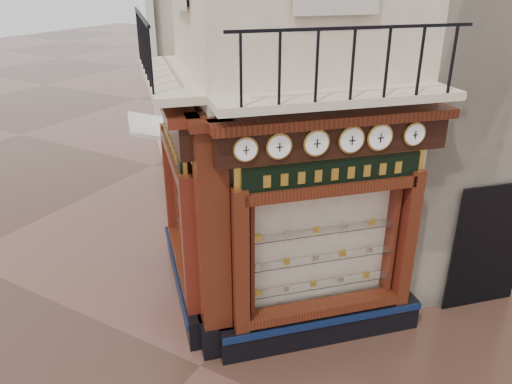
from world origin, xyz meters
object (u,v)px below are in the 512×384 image
Objects in this scene: corner_pilaster at (213,247)px; clock_f at (414,134)px; clock_e at (380,137)px; clock_a at (246,149)px; signboard_right at (333,173)px; signboard_left at (174,141)px; clock_b at (279,146)px; clock_d at (351,140)px; awning at (162,231)px; clock_c at (316,143)px.

clock_f is at bearing -8.27° from corner_pilaster.
clock_a is at bearing -180.00° from clock_e.
signboard_right is (1.46, 1.01, 1.15)m from corner_pilaster.
clock_e reaches higher than signboard_right.
corner_pilaster is 3.41m from clock_f.
clock_e is 3.51m from signboard_left.
clock_e is at bearing -128.89° from signboard_left.
corner_pilaster is 10.68× the size of clock_b.
clock_d is 0.23× the size of awning.
signboard_right is at bearing 174.68° from clock_f.
clock_e is (1.39, 1.39, -0.00)m from clock_a.
clock_b is 0.22× the size of awning.
clock_f is (2.38, 1.77, 1.67)m from corner_pilaster.
clock_b is at bearing -25.93° from corner_pilaster.
clock_c is (0.71, 0.71, -0.00)m from clock_a.
signboard_left is (-3.84, -0.76, -0.52)m from clock_f.
clock_c reaches higher than clock_a.
signboard_right is at bearing -10.25° from corner_pilaster.
clock_c is 0.98× the size of clock_d.
clock_a is 1.01m from clock_c.
clock_f is (0.70, 0.70, 0.00)m from clock_d.
clock_b is at bearing -163.93° from awning.
signboard_left is (-3.45, -0.37, -0.52)m from clock_e.
corner_pilaster reaches higher than clock_d.
signboard_left reaches higher than awning.
signboard_left is at bearing 118.75° from clock_b.
signboard_left is at bearing 108.50° from clock_a.
clock_c reaches higher than clock_f.
clock_a is 0.16× the size of signboard_right.
clock_d reaches higher than clock_f.
clock_a reaches higher than awning.
corner_pilaster is at bearing 133.98° from clock_a.
clock_f is 3.95m from signboard_left.
clock_e reaches higher than signboard_left.
awning is 6.04m from signboard_right.
awning is (-3.43, 2.73, -1.95)m from corner_pilaster.
signboard_right is (-0.53, -0.37, -0.52)m from clock_e.
corner_pilaster is at bearing 163.23° from clock_c.
clock_c is 2.83m from signboard_left.
clock_f is at bearing 0.00° from clock_c.
clock_e is 6.65m from awning.
clock_a is at bearing -175.28° from signboard_right.
clock_e is 0.55m from clock_f.
clock_b is 2.06m from clock_f.
signboard_right is at bearing 7.23° from clock_b.
clock_d is 0.57m from signboard_right.
clock_c is 0.18× the size of signboard_right.
clock_f is at bearing 0.00° from clock_d.
clock_f reaches higher than awning.
awning is at bearing 111.84° from clock_c.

